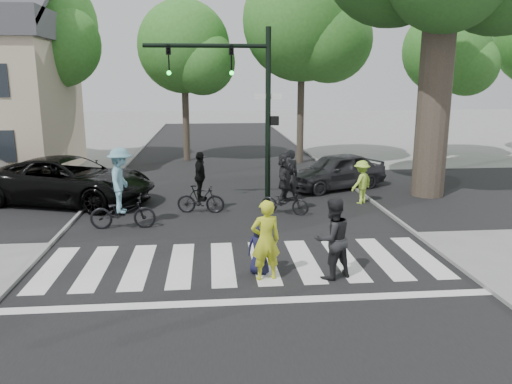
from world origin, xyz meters
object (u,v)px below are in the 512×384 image
pedestrian_adult (332,239)px  traffic_signal (243,93)px  cyclist_mid (200,188)px  car_grey (336,171)px  car_suv (70,180)px  pedestrian_woman (266,240)px  cyclist_left (122,194)px  cyclist_right (285,187)px  pedestrian_child (260,248)px

pedestrian_adult → traffic_signal: bearing=-98.6°
cyclist_mid → car_grey: 6.31m
car_suv → pedestrian_woman: bearing=-122.2°
pedestrian_woman → cyclist_left: size_ratio=0.75×
car_grey → traffic_signal: bearing=-78.5°
pedestrian_adult → car_grey: size_ratio=0.43×
pedestrian_woman → car_grey: bearing=-123.3°
pedestrian_woman → cyclist_left: (-3.79, 4.24, 0.15)m
cyclist_left → car_grey: size_ratio=0.57×
traffic_signal → cyclist_left: 5.10m
cyclist_left → cyclist_mid: size_ratio=1.19×
car_grey → cyclist_left: bearing=-81.8°
pedestrian_woman → car_grey: size_ratio=0.43×
traffic_signal → car_suv: (-6.10, 1.29, -3.06)m
cyclist_right → car_grey: bearing=54.5°
pedestrian_woman → pedestrian_child: (-0.09, 0.34, -0.30)m
pedestrian_adult → cyclist_left: 6.80m
pedestrian_child → pedestrian_woman: bearing=126.0°
traffic_signal → cyclist_right: 3.37m
pedestrian_adult → car_suv: (-7.65, 7.60, -0.08)m
cyclist_right → pedestrian_child: bearing=-104.7°
pedestrian_adult → cyclist_mid: (-2.99, 5.85, -0.08)m
pedestrian_adult → cyclist_right: 5.45m
pedestrian_woman → cyclist_mid: 6.00m
cyclist_right → car_grey: 4.54m
traffic_signal → car_grey: 5.80m
cyclist_left → car_grey: 9.08m
car_grey → pedestrian_adult: bearing=-38.8°
pedestrian_woman → cyclist_right: cyclist_right is taller
cyclist_left → cyclist_right: bearing=13.0°
traffic_signal → cyclist_right: size_ratio=2.92×
pedestrian_adult → car_suv: 10.78m
pedestrian_child → car_suv: bearing=-28.9°
pedestrian_woman → cyclist_mid: (-1.51, 5.80, -0.07)m
car_suv → car_grey: 10.16m
pedestrian_woman → cyclist_right: (1.24, 5.40, 0.01)m
cyclist_left → traffic_signal: bearing=28.6°
pedestrian_woman → cyclist_left: bearing=-58.4°
pedestrian_adult → cyclist_mid: 6.57m
traffic_signal → cyclist_mid: size_ratio=2.92×
cyclist_mid → pedestrian_adult: bearing=-62.9°
pedestrian_adult → cyclist_mid: size_ratio=0.90×
pedestrian_adult → car_grey: bearing=-127.1°
cyclist_right → car_suv: bearing=163.8°
pedestrian_child → cyclist_right: (1.33, 5.06, 0.31)m
traffic_signal → car_suv: size_ratio=1.00×
pedestrian_woman → car_grey: (3.87, 9.09, -0.18)m
pedestrian_child → pedestrian_adult: pedestrian_adult is taller
cyclist_mid → car_suv: cyclist_mid is taller
pedestrian_child → cyclist_mid: cyclist_mid is taller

